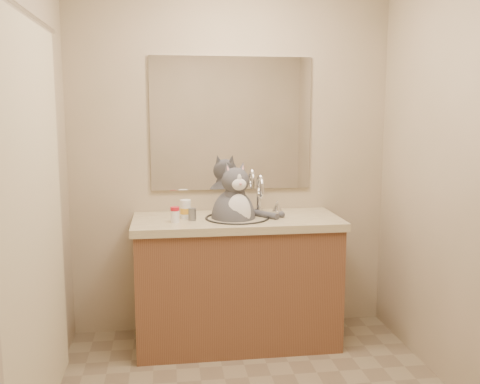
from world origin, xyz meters
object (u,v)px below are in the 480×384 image
pill_bottle_redcap (175,215)px  pill_bottle_orange (185,209)px  grey_canister (192,214)px  cat (234,214)px

pill_bottle_redcap → pill_bottle_orange: 0.15m
pill_bottle_redcap → grey_canister: (0.11, 0.05, -0.01)m
pill_bottle_redcap → grey_canister: bearing=22.8°
grey_canister → pill_bottle_orange: bearing=115.5°
grey_canister → pill_bottle_redcap: bearing=-157.2°
pill_bottle_redcap → grey_canister: 0.12m
grey_canister → cat: bearing=8.5°
cat → pill_bottle_redcap: (-0.38, -0.09, 0.02)m
cat → grey_canister: size_ratio=7.31×
cat → grey_canister: cat is taller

